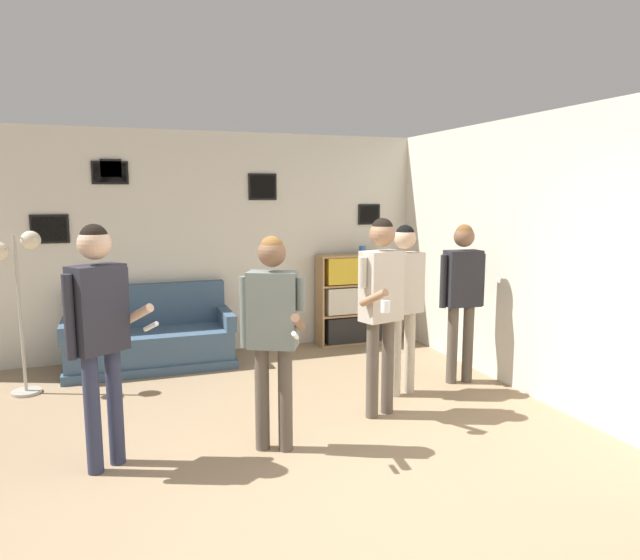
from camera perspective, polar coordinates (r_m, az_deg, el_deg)
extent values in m
plane|color=#937A5B|center=(3.82, 2.68, -22.10)|extent=(20.00, 20.00, 0.00)
cube|color=silver|center=(7.16, -9.33, 3.65)|extent=(7.32, 0.06, 2.70)
cube|color=black|center=(7.67, 4.93, 6.56)|extent=(0.31, 0.02, 0.27)
cube|color=gray|center=(7.66, 4.95, 6.56)|extent=(0.26, 0.01, 0.23)
cube|color=black|center=(7.19, -5.77, 9.26)|extent=(0.36, 0.02, 0.33)
cube|color=beige|center=(7.18, -5.76, 9.26)|extent=(0.31, 0.01, 0.28)
cube|color=black|center=(7.03, -25.41, 4.63)|extent=(0.40, 0.02, 0.32)
cube|color=beige|center=(7.02, -25.42, 4.63)|extent=(0.35, 0.01, 0.28)
cube|color=black|center=(6.99, -20.26, 10.03)|extent=(0.40, 0.02, 0.26)
cube|color=beige|center=(6.98, -20.26, 10.03)|extent=(0.35, 0.01, 0.22)
cube|color=black|center=(6.99, -20.18, 10.47)|extent=(0.23, 0.02, 0.20)
cube|color=beige|center=(6.98, -20.18, 10.48)|extent=(0.18, 0.01, 0.16)
cube|color=silver|center=(6.29, 17.21, 2.71)|extent=(0.06, 6.35, 2.70)
cube|color=#3D5670|center=(6.83, -16.48, -7.95)|extent=(1.84, 0.80, 0.10)
cube|color=#3D5670|center=(6.77, -16.55, -6.24)|extent=(1.78, 0.74, 0.32)
cube|color=#3D5670|center=(7.01, -16.84, -2.37)|extent=(1.78, 0.14, 0.49)
cube|color=#3D5670|center=(6.74, -24.00, -4.53)|extent=(0.12, 0.74, 0.18)
cube|color=#3D5670|center=(6.81, -9.37, -3.76)|extent=(0.12, 0.74, 0.18)
cube|color=#A87F51|center=(7.34, -0.03, -2.12)|extent=(0.02, 0.30, 1.18)
cube|color=#A87F51|center=(7.69, 6.39, -1.69)|extent=(0.02, 0.30, 1.18)
cube|color=#A87F51|center=(7.63, 2.83, -1.72)|extent=(0.93, 0.01, 1.18)
cube|color=#A87F51|center=(7.63, 3.21, -6.17)|extent=(0.89, 0.30, 0.02)
cube|color=#A87F51|center=(7.42, 3.29, 2.48)|extent=(0.89, 0.30, 0.02)
cube|color=#A87F51|center=(7.54, 3.24, -3.37)|extent=(0.89, 0.30, 0.02)
cube|color=#A87F51|center=(7.47, 3.26, -0.42)|extent=(0.89, 0.30, 0.02)
cube|color=black|center=(7.57, 3.25, -4.86)|extent=(0.76, 0.26, 0.34)
cube|color=beige|center=(7.49, 3.28, -1.94)|extent=(0.76, 0.26, 0.34)
cube|color=gold|center=(7.43, 3.31, 1.03)|extent=(0.76, 0.26, 0.34)
cylinder|color=#ADA89E|center=(6.44, -27.30, -9.91)|extent=(0.28, 0.28, 0.03)
cylinder|color=#ADA89E|center=(6.25, -27.79, -3.03)|extent=(0.03, 0.03, 1.54)
cylinder|color=#ADA89E|center=(6.14, -27.63, 3.80)|extent=(0.02, 0.16, 0.02)
sphere|color=beige|center=(6.13, -26.96, 3.56)|extent=(0.18, 0.18, 0.18)
cylinder|color=#ADA89E|center=(6.17, -28.85, 2.80)|extent=(0.02, 0.16, 0.02)
cylinder|color=#2D334C|center=(4.38, -21.79, -12.37)|extent=(0.11, 0.11, 0.86)
cylinder|color=#2D334C|center=(4.47, -19.81, -11.83)|extent=(0.11, 0.11, 0.86)
cube|color=#282833|center=(4.23, -21.32, -2.69)|extent=(0.41, 0.37, 0.61)
sphere|color=#D1A889|center=(4.17, -21.65, 3.42)|extent=(0.22, 0.22, 0.22)
sphere|color=black|center=(4.16, -21.68, 3.96)|extent=(0.19, 0.19, 0.19)
cylinder|color=#282833|center=(4.32, -19.03, -0.51)|extent=(0.07, 0.07, 0.26)
cylinder|color=#D1A889|center=(4.24, -17.78, -3.31)|extent=(0.23, 0.29, 0.19)
cylinder|color=white|center=(4.14, -16.55, -4.47)|extent=(0.11, 0.14, 0.09)
cylinder|color=#282833|center=(4.12, -23.80, -3.43)|extent=(0.07, 0.07, 0.57)
cylinder|color=brown|center=(4.47, -5.81, -11.70)|extent=(0.11, 0.11, 0.81)
cylinder|color=brown|center=(4.43, -3.49, -11.84)|extent=(0.11, 0.11, 0.81)
cube|color=slate|center=(4.26, -4.76, -2.99)|extent=(0.41, 0.34, 0.57)
sphere|color=brown|center=(4.19, -4.84, 2.72)|extent=(0.21, 0.21, 0.21)
sphere|color=brown|center=(4.19, -4.84, 3.22)|extent=(0.18, 0.18, 0.18)
cylinder|color=slate|center=(4.20, -1.91, -1.39)|extent=(0.07, 0.07, 0.24)
cylinder|color=brown|center=(4.10, -2.19, -4.25)|extent=(0.19, 0.29, 0.18)
cylinder|color=white|center=(3.99, -2.50, -5.56)|extent=(0.09, 0.14, 0.09)
cylinder|color=slate|center=(4.31, -7.56, -3.20)|extent=(0.07, 0.07, 0.54)
cylinder|color=brown|center=(5.06, 5.26, -8.95)|extent=(0.11, 0.11, 0.86)
cylinder|color=brown|center=(5.17, 6.78, -8.57)|extent=(0.11, 0.11, 0.86)
cube|color=#BCB2A3|center=(4.95, 6.16, -0.60)|extent=(0.40, 0.30, 0.61)
sphere|color=#997051|center=(4.90, 6.25, 4.64)|extent=(0.22, 0.22, 0.22)
sphere|color=black|center=(4.89, 6.25, 5.09)|extent=(0.19, 0.19, 0.19)
cylinder|color=#BCB2A3|center=(5.10, 7.95, -0.61)|extent=(0.07, 0.07, 0.57)
cylinder|color=#BCB2A3|center=(4.79, 4.28, 0.77)|extent=(0.07, 0.07, 0.26)
cylinder|color=#997051|center=(4.71, 5.39, -1.79)|extent=(0.15, 0.32, 0.19)
cylinder|color=white|center=(4.61, 6.56, -2.61)|extent=(0.08, 0.08, 0.10)
cylinder|color=#B7AD99|center=(5.61, 7.55, -7.44)|extent=(0.11, 0.11, 0.82)
cylinder|color=#B7AD99|center=(5.73, 8.92, -7.14)|extent=(0.11, 0.11, 0.82)
cube|color=#BCB2A3|center=(5.52, 8.40, -0.29)|extent=(0.40, 0.28, 0.58)
sphere|color=#D1A889|center=(5.47, 8.50, 4.16)|extent=(0.21, 0.21, 0.21)
sphere|color=black|center=(5.47, 8.51, 4.55)|extent=(0.18, 0.18, 0.18)
cylinder|color=#BCB2A3|center=(5.67, 10.02, -0.33)|extent=(0.07, 0.07, 0.55)
cylinder|color=#BCB2A3|center=(5.39, 6.69, -0.73)|extent=(0.07, 0.07, 0.55)
cylinder|color=brown|center=(6.10, 13.09, -6.33)|extent=(0.11, 0.11, 0.81)
cylinder|color=brown|center=(6.18, 14.57, -6.18)|extent=(0.11, 0.11, 0.81)
cube|color=#232328|center=(6.00, 14.07, 0.16)|extent=(0.37, 0.23, 0.58)
sphere|color=brown|center=(5.96, 14.22, 4.22)|extent=(0.21, 0.21, 0.21)
sphere|color=brown|center=(5.95, 14.23, 4.57)|extent=(0.18, 0.18, 0.18)
cylinder|color=#232328|center=(6.11, 15.82, 0.02)|extent=(0.07, 0.07, 0.54)
cylinder|color=#232328|center=(5.90, 12.24, -0.14)|extent=(0.07, 0.07, 0.54)
cylinder|color=blue|center=(7.47, 4.27, 3.01)|extent=(0.09, 0.09, 0.11)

